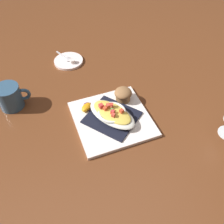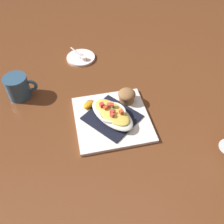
# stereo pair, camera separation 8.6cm
# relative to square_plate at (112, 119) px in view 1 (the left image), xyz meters

# --- Properties ---
(ground_plane) EXTENTS (2.60, 2.60, 0.00)m
(ground_plane) POSITION_rel_square_plate_xyz_m (0.00, 0.00, -0.01)
(ground_plane) COLOR brown
(square_plate) EXTENTS (0.30, 0.30, 0.01)m
(square_plate) POSITION_rel_square_plate_xyz_m (0.00, 0.00, 0.00)
(square_plate) COLOR white
(square_plate) RESTS_ON ground_plane
(folded_napkin) EXTENTS (0.22, 0.23, 0.01)m
(folded_napkin) POSITION_rel_square_plate_xyz_m (0.00, 0.00, 0.01)
(folded_napkin) COLOR black
(folded_napkin) RESTS_ON square_plate
(gratin_dish) EXTENTS (0.20, 0.19, 0.05)m
(gratin_dish) POSITION_rel_square_plate_xyz_m (-0.00, -0.00, 0.03)
(gratin_dish) COLOR silver
(gratin_dish) RESTS_ON folded_napkin
(muffin) EXTENTS (0.06, 0.06, 0.05)m
(muffin) POSITION_rel_square_plate_xyz_m (-0.08, 0.06, 0.03)
(muffin) COLOR olive
(muffin) RESTS_ON square_plate
(orange_garnish) EXTENTS (0.07, 0.06, 0.02)m
(orange_garnish) POSITION_rel_square_plate_xyz_m (-0.06, -0.08, 0.01)
(orange_garnish) COLOR #4E2659
(orange_garnish) RESTS_ON square_plate
(coffee_mug) EXTENTS (0.09, 0.12, 0.09)m
(coffee_mug) POSITION_rel_square_plate_xyz_m (-0.13, -0.35, 0.03)
(coffee_mug) COLOR #30506E
(coffee_mug) RESTS_ON ground_plane
(creamer_saucer) EXTENTS (0.13, 0.13, 0.01)m
(creamer_saucer) POSITION_rel_square_plate_xyz_m (-0.37, -0.13, -0.00)
(creamer_saucer) COLOR white
(creamer_saucer) RESTS_ON ground_plane
(spoon) EXTENTS (0.09, 0.08, 0.01)m
(spoon) POSITION_rel_square_plate_xyz_m (-0.38, -0.14, 0.01)
(spoon) COLOR silver
(spoon) RESTS_ON creamer_saucer
(creamer_cup_0) EXTENTS (0.02, 0.02, 0.02)m
(creamer_cup_0) POSITION_rel_square_plate_xyz_m (-0.35, -0.12, 0.01)
(creamer_cup_0) COLOR white
(creamer_cup_0) RESTS_ON creamer_saucer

